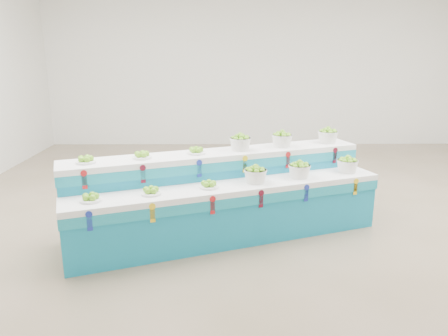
{
  "coord_description": "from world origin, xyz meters",
  "views": [
    {
      "loc": [
        -0.77,
        -5.54,
        2.23
      ],
      "look_at": [
        -0.74,
        -0.52,
        0.87
      ],
      "focal_mm": 33.99,
      "sensor_mm": 36.0,
      "label": 1
    }
  ],
  "objects": [
    {
      "name": "plate_upper_left",
      "position": [
        -2.32,
        -0.85,
        1.07
      ],
      "size": [
        0.29,
        0.29,
        0.09
      ],
      "primitive_type": "cylinder",
      "rotation": [
        0.0,
        0.0,
        0.35
      ],
      "color": "white",
      "rests_on": "display_stand"
    },
    {
      "name": "back_wall",
      "position": [
        0.0,
        5.0,
        2.0
      ],
      "size": [
        10.0,
        0.0,
        10.0
      ],
      "primitive_type": "plane",
      "rotation": [
        1.57,
        0.0,
        0.0
      ],
      "color": "silver",
      "rests_on": "ground"
    },
    {
      "name": "basket_lower_right",
      "position": [
        0.88,
        -0.18,
        0.82
      ],
      "size": [
        0.35,
        0.35,
        0.21
      ],
      "primitive_type": null,
      "rotation": [
        0.0,
        0.0,
        0.35
      ],
      "color": "silver",
      "rests_on": "display_stand"
    },
    {
      "name": "basket_upper_left",
      "position": [
        -0.53,
        -0.19,
        1.12
      ],
      "size": [
        0.35,
        0.35,
        0.21
      ],
      "primitive_type": null,
      "rotation": [
        0.0,
        0.0,
        0.35
      ],
      "color": "silver",
      "rests_on": "display_stand"
    },
    {
      "name": "plate_lower_left",
      "position": [
        -2.16,
        -1.3,
        0.77
      ],
      "size": [
        0.29,
        0.29,
        0.09
      ],
      "primitive_type": "cylinder",
      "rotation": [
        0.0,
        0.0,
        0.35
      ],
      "color": "white",
      "rests_on": "display_stand"
    },
    {
      "name": "basket_lower_mid",
      "position": [
        0.21,
        -0.43,
        0.82
      ],
      "size": [
        0.35,
        0.35,
        0.21
      ],
      "primitive_type": null,
      "rotation": [
        0.0,
        0.0,
        0.35
      ],
      "color": "silver",
      "rests_on": "display_stand"
    },
    {
      "name": "basket_upper_right",
      "position": [
        0.72,
        0.27,
        1.12
      ],
      "size": [
        0.35,
        0.35,
        0.21
      ],
      "primitive_type": null,
      "rotation": [
        0.0,
        0.0,
        0.35
      ],
      "color": "silver",
      "rests_on": "display_stand"
    },
    {
      "name": "plate_upper_mid",
      "position": [
        -1.72,
        -0.62,
        1.07
      ],
      "size": [
        0.29,
        0.29,
        0.09
      ],
      "primitive_type": "cylinder",
      "rotation": [
        0.0,
        0.0,
        0.35
      ],
      "color": "white",
      "rests_on": "display_stand"
    },
    {
      "name": "basket_lower_left",
      "position": [
        -0.36,
        -0.64,
        0.82
      ],
      "size": [
        0.35,
        0.35,
        0.21
      ],
      "primitive_type": null,
      "rotation": [
        0.0,
        0.0,
        0.35
      ],
      "color": "silver",
      "rests_on": "display_stand"
    },
    {
      "name": "display_stand",
      "position": [
        -0.74,
        -0.52,
        0.51
      ],
      "size": [
        4.0,
        2.29,
        1.02
      ],
      "primitive_type": null,
      "rotation": [
        0.0,
        0.0,
        0.35
      ],
      "color": "#1384AB",
      "rests_on": "ground"
    },
    {
      "name": "basket_upper_mid",
      "position": [
        0.04,
        0.02,
        1.12
      ],
      "size": [
        0.35,
        0.35,
        0.21
      ],
      "primitive_type": null,
      "rotation": [
        0.0,
        0.0,
        0.35
      ],
      "color": "silver",
      "rests_on": "display_stand"
    },
    {
      "name": "plate_lower_mid",
      "position": [
        -1.55,
        -1.08,
        0.77
      ],
      "size": [
        0.29,
        0.29,
        0.09
      ],
      "primitive_type": "cylinder",
      "rotation": [
        0.0,
        0.0,
        0.35
      ],
      "color": "white",
      "rests_on": "display_stand"
    },
    {
      "name": "plate_upper_right",
      "position": [
        -1.09,
        -0.39,
        1.07
      ],
      "size": [
        0.29,
        0.29,
        0.09
      ],
      "primitive_type": "cylinder",
      "rotation": [
        0.0,
        0.0,
        0.35
      ],
      "color": "white",
      "rests_on": "display_stand"
    },
    {
      "name": "ground",
      "position": [
        0.0,
        0.0,
        0.0
      ],
      "size": [
        10.0,
        10.0,
        0.0
      ],
      "primitive_type": "plane",
      "color": "#706248",
      "rests_on": "ground"
    },
    {
      "name": "plate_lower_right",
      "position": [
        -0.92,
        -0.84,
        0.77
      ],
      "size": [
        0.29,
        0.29,
        0.09
      ],
      "primitive_type": "cylinder",
      "rotation": [
        0.0,
        0.0,
        0.35
      ],
      "color": "white",
      "rests_on": "display_stand"
    }
  ]
}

